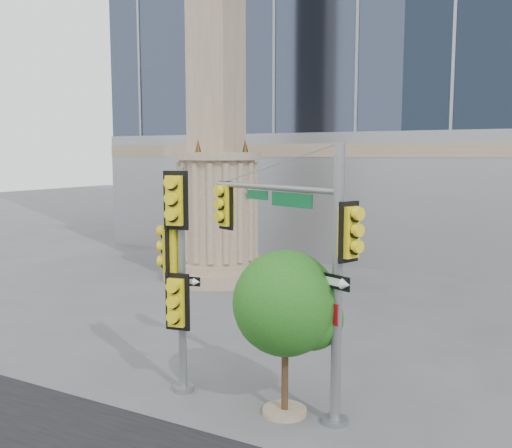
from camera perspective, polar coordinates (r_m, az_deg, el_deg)
The scene contains 5 objects.
ground at distance 12.98m, azimuth -2.77°, elevation -15.81°, with size 120.00×120.00×0.00m, color #545456.
monument at distance 22.79m, azimuth -3.95°, elevation 8.21°, with size 4.40×4.40×16.60m.
main_signal_pole at distance 11.09m, azimuth 4.57°, elevation -2.31°, with size 3.85×1.83×5.23m.
secondary_signal_pole at distance 11.91m, azimuth -7.91°, elevation -3.85°, with size 0.87×0.63×4.77m.
street_tree at distance 11.00m, azimuth 3.17°, elevation -8.35°, with size 2.07×2.02×3.23m.
Camera 1 is at (6.26, -10.20, 5.04)m, focal length 40.00 mm.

